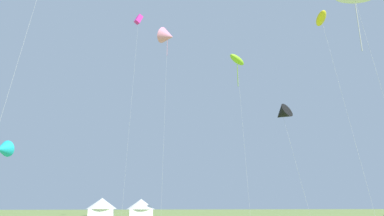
{
  "coord_description": "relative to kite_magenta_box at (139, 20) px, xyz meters",
  "views": [
    {
      "loc": [
        -6.31,
        -2.55,
        2.0
      ],
      "look_at": [
        0.0,
        32.0,
        12.02
      ],
      "focal_mm": 32.14,
      "sensor_mm": 36.0,
      "label": 1
    }
  ],
  "objects": [
    {
      "name": "kite_black_delta",
      "position": [
        16.82,
        -15.37,
        -19.29
      ],
      "size": [
        3.37,
        2.77,
        13.41
      ],
      "color": "black",
      "rests_on": "ground"
    },
    {
      "name": "kite_lime_parafoil",
      "position": [
        12.92,
        -11.43,
        -11.1
      ],
      "size": [
        3.48,
        3.67,
        21.13
      ],
      "color": "#99DB2D",
      "rests_on": "ground"
    },
    {
      "name": "festival_tent_center",
      "position": [
        -4.52,
        10.28,
        -29.74
      ],
      "size": [
        5.04,
        5.04,
        3.27
      ],
      "color": "white",
      "rests_on": "ground"
    },
    {
      "name": "kite_yellow_parafoil",
      "position": [
        19.61,
        -20.84,
        -9.75
      ],
      "size": [
        3.27,
        3.54,
        22.38
      ],
      "color": "yellow",
      "rests_on": "ground"
    },
    {
      "name": "festival_tent_left",
      "position": [
        2.0,
        10.28,
        -29.82
      ],
      "size": [
        4.83,
        4.83,
        3.14
      ],
      "color": "white",
      "rests_on": "ground"
    },
    {
      "name": "kite_magenta_box",
      "position": [
        0.0,
        0.0,
        0.0
      ],
      "size": [
        1.86,
        1.39,
        32.56
      ],
      "color": "#E02DA3",
      "rests_on": "ground"
    },
    {
      "name": "kite_cyan_delta",
      "position": [
        -18.22,
        1.27,
        -21.78
      ],
      "size": [
        3.16,
        3.19,
        11.14
      ],
      "color": "#1EB7CC",
      "rests_on": "ground"
    },
    {
      "name": "kite_pink_delta",
      "position": [
        4.44,
        -3.97,
        -4.57
      ],
      "size": [
        3.7,
        3.63,
        28.5
      ],
      "color": "pink",
      "rests_on": "ground"
    }
  ]
}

